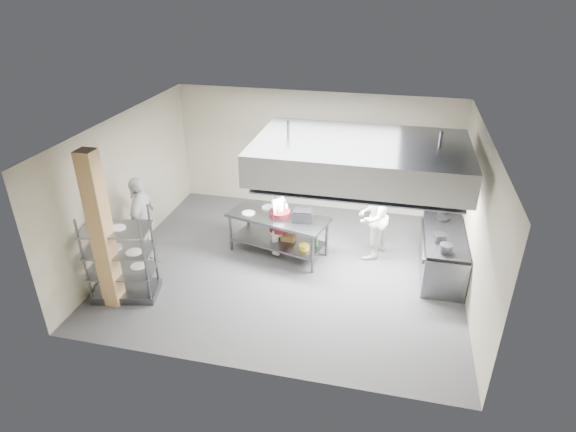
% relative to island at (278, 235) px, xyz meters
% --- Properties ---
extents(floor, '(7.00, 7.00, 0.00)m').
position_rel_island_xyz_m(floor, '(0.34, -0.49, -0.46)').
color(floor, '#363638').
rests_on(floor, ground).
extents(ceiling, '(7.00, 7.00, 0.00)m').
position_rel_island_xyz_m(ceiling, '(0.34, -0.49, 2.54)').
color(ceiling, silver).
rests_on(ceiling, wall_back).
extents(wall_back, '(7.00, 0.00, 7.00)m').
position_rel_island_xyz_m(wall_back, '(0.34, 2.51, 1.04)').
color(wall_back, gray).
rests_on(wall_back, ground).
extents(wall_left, '(0.00, 6.00, 6.00)m').
position_rel_island_xyz_m(wall_left, '(-3.16, -0.49, 1.04)').
color(wall_left, gray).
rests_on(wall_left, ground).
extents(wall_right, '(0.00, 6.00, 6.00)m').
position_rel_island_xyz_m(wall_right, '(3.84, -0.49, 1.04)').
color(wall_right, gray).
rests_on(wall_right, ground).
extents(column, '(0.30, 0.30, 3.00)m').
position_rel_island_xyz_m(column, '(-2.56, -2.39, 1.04)').
color(column, tan).
rests_on(column, floor).
extents(exhaust_hood, '(4.00, 2.50, 0.60)m').
position_rel_island_xyz_m(exhaust_hood, '(1.64, -0.09, 1.94)').
color(exhaust_hood, slate).
rests_on(exhaust_hood, ceiling).
extents(hood_strip_a, '(1.60, 0.12, 0.04)m').
position_rel_island_xyz_m(hood_strip_a, '(0.74, -0.09, 1.62)').
color(hood_strip_a, white).
rests_on(hood_strip_a, exhaust_hood).
extents(hood_strip_b, '(1.60, 0.12, 0.04)m').
position_rel_island_xyz_m(hood_strip_b, '(2.54, -0.09, 1.62)').
color(hood_strip_b, white).
rests_on(hood_strip_b, exhaust_hood).
extents(wall_shelf, '(1.50, 0.28, 0.04)m').
position_rel_island_xyz_m(wall_shelf, '(2.14, 2.35, 1.04)').
color(wall_shelf, slate).
rests_on(wall_shelf, wall_back).
extents(island, '(2.28, 1.38, 0.91)m').
position_rel_island_xyz_m(island, '(0.00, 0.00, 0.00)').
color(island, slate).
rests_on(island, floor).
extents(island_worktop, '(2.28, 1.38, 0.06)m').
position_rel_island_xyz_m(island_worktop, '(0.00, 0.00, 0.42)').
color(island_worktop, slate).
rests_on(island_worktop, island).
extents(island_undershelf, '(2.09, 1.25, 0.04)m').
position_rel_island_xyz_m(island_undershelf, '(0.00, 0.00, -0.16)').
color(island_undershelf, slate).
rests_on(island_undershelf, island).
extents(pass_rack, '(1.31, 0.94, 1.78)m').
position_rel_island_xyz_m(pass_rack, '(-2.46, -2.13, 0.44)').
color(pass_rack, slate).
rests_on(pass_rack, floor).
extents(cooking_range, '(0.80, 2.00, 0.84)m').
position_rel_island_xyz_m(cooking_range, '(3.42, 0.01, -0.04)').
color(cooking_range, gray).
rests_on(cooking_range, floor).
extents(range_top, '(0.78, 1.96, 0.06)m').
position_rel_island_xyz_m(range_top, '(3.42, 0.01, 0.41)').
color(range_top, black).
rests_on(range_top, cooking_range).
extents(chef_head, '(0.55, 0.68, 1.63)m').
position_rel_island_xyz_m(chef_head, '(0.01, 0.08, 0.36)').
color(chef_head, white).
rests_on(chef_head, floor).
extents(chef_line, '(0.98, 1.10, 1.88)m').
position_rel_island_xyz_m(chef_line, '(1.94, 0.35, 0.49)').
color(chef_line, white).
rests_on(chef_line, floor).
extents(chef_plating, '(0.61, 1.17, 1.91)m').
position_rel_island_xyz_m(chef_plating, '(-2.66, -0.90, 0.50)').
color(chef_plating, silver).
rests_on(chef_plating, floor).
extents(griddle, '(0.45, 0.36, 0.20)m').
position_rel_island_xyz_m(griddle, '(0.55, -0.06, 0.56)').
color(griddle, gray).
rests_on(griddle, island_worktop).
extents(wicker_basket, '(0.31, 0.23, 0.13)m').
position_rel_island_xyz_m(wicker_basket, '(0.22, 0.05, -0.07)').
color(wicker_basket, brown).
rests_on(wicker_basket, island_undershelf).
extents(stockpot, '(0.24, 0.24, 0.17)m').
position_rel_island_xyz_m(stockpot, '(3.28, -0.32, 0.53)').
color(stockpot, gray).
rests_on(stockpot, range_top).
extents(plate_stack, '(0.28, 0.28, 0.05)m').
position_rel_island_xyz_m(plate_stack, '(-2.46, -2.13, 0.12)').
color(plate_stack, silver).
rests_on(plate_stack, pass_rack).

